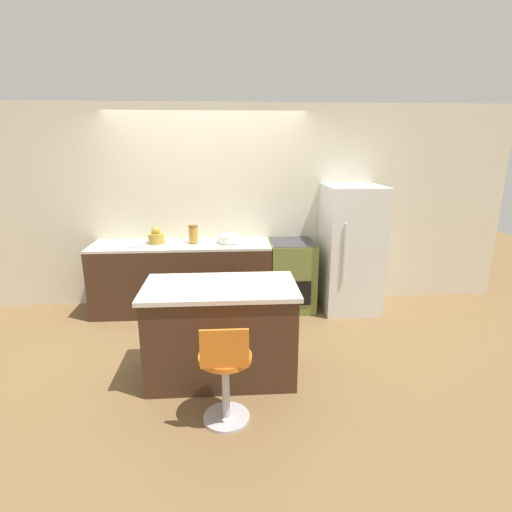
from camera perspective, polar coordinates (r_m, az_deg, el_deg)
ground_plane at (r=5.05m, az=-6.77°, el=-9.00°), size 14.00×14.00×0.00m
wall_back at (r=5.31m, az=-6.88°, el=6.93°), size 8.00×0.06×2.60m
back_counter at (r=5.21m, az=-10.45°, el=-3.05°), size 2.24×0.61×0.90m
kitchen_island at (r=3.73m, az=-5.00°, el=-10.63°), size 1.37×0.74×0.89m
oven_range at (r=5.24m, az=5.11°, el=-2.74°), size 0.57×0.62×0.90m
refrigerator at (r=5.25m, az=13.37°, el=0.99°), size 0.70×0.74×1.61m
stool_chair at (r=3.17m, az=-4.39°, el=-16.53°), size 0.41×0.41×0.86m
kettle at (r=5.14m, az=-14.07°, el=2.68°), size 0.20×0.20×0.21m
mixing_bowl at (r=5.07m, az=-3.91°, el=2.51°), size 0.28×0.28×0.09m
canister_jar at (r=5.07m, az=-8.94°, el=3.12°), size 0.12×0.12×0.22m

